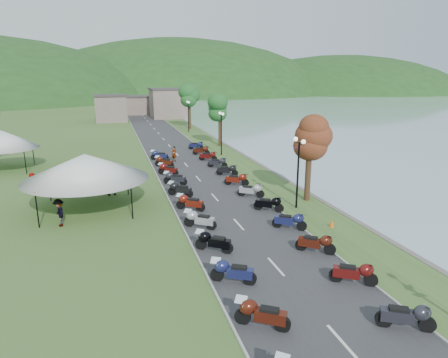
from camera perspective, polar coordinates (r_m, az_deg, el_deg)
road at (r=48.21m, az=-6.77°, el=3.54°), size 7.00×120.00×0.02m
hills_backdrop at (r=207.05m, az=-14.20°, el=11.77°), size 360.00×120.00×76.00m
far_building at (r=92.13m, az=-12.73°, el=10.18°), size 18.00×16.00×5.00m
moto_row_left at (r=26.53m, az=-4.09°, el=-4.57°), size 2.60×40.88×1.10m
moto_row_right at (r=32.70m, az=2.86°, el=-0.80°), size 2.60×40.54×1.10m
vendor_tent_main at (r=29.52m, az=-19.01°, el=-0.41°), size 5.74×5.74×4.00m
vendor_tent_side at (r=45.13m, az=-28.95°, el=3.59°), size 4.46×4.46×4.00m
tree_lakeside at (r=30.22m, az=12.06°, el=3.48°), size 2.57×2.57×7.15m
pedestrian_a at (r=33.96m, az=-20.97°, el=-2.17°), size 0.72×0.73×1.62m
pedestrian_b at (r=37.84m, az=-21.17°, el=-0.51°), size 1.01×0.66×1.95m
pedestrian_c at (r=27.47m, az=-22.30°, el=-6.22°), size 0.74×1.23×1.78m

